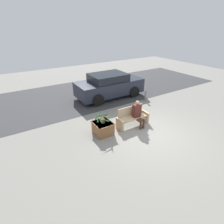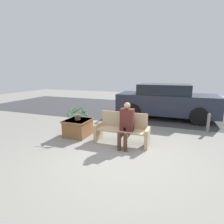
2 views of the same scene
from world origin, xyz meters
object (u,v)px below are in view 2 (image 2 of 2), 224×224
object	(u,v)px
potted_plant	(77,113)
parked_car	(165,101)
person_seated	(126,124)
bench	(122,130)
bollard_post	(208,123)
planter_box	(78,127)

from	to	relation	value
potted_plant	parked_car	world-z (taller)	parked_car
person_seated	bench	bearing A→B (deg)	131.34
bench	bollard_post	world-z (taller)	bench
potted_plant	bench	bearing A→B (deg)	-2.84
person_seated	potted_plant	bearing A→B (deg)	171.12
bench	person_seated	bearing A→B (deg)	-48.66
potted_plant	planter_box	bearing A→B (deg)	-59.95
person_seated	parked_car	distance (m)	3.89
person_seated	planter_box	distance (m)	1.75
bench	potted_plant	size ratio (longest dim) A/B	2.17
bollard_post	potted_plant	bearing A→B (deg)	-156.01
parked_car	potted_plant	bearing A→B (deg)	-125.04
bench	planter_box	size ratio (longest dim) A/B	1.94
planter_box	bollard_post	distance (m)	4.40
person_seated	bollard_post	bearing A→B (deg)	41.42
bench	parked_car	distance (m)	3.76
person_seated	potted_plant	distance (m)	1.72
planter_box	potted_plant	world-z (taller)	potted_plant
person_seated	potted_plant	world-z (taller)	person_seated
person_seated	parked_car	world-z (taller)	parked_car
bench	bollard_post	size ratio (longest dim) A/B	2.31
bollard_post	bench	bearing A→B (deg)	-143.21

